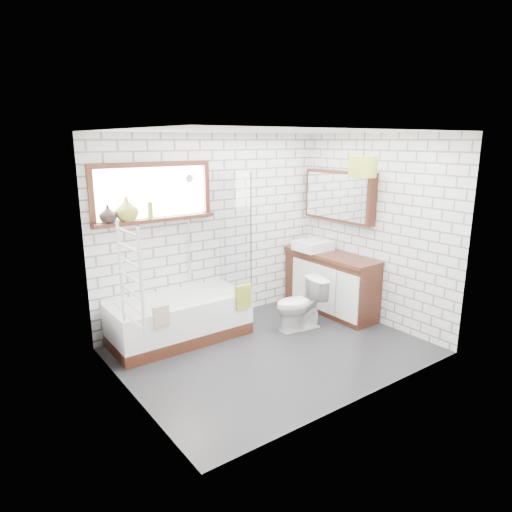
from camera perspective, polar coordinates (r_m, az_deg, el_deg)
floor at (r=5.50m, az=2.18°, el=-11.78°), size 3.40×2.60×0.01m
ceiling at (r=4.94m, az=2.46°, el=15.39°), size 3.40×2.60×0.01m
wall_back at (r=6.12m, az=-5.29°, el=3.32°), size 3.40×0.01×2.50m
wall_front at (r=4.16m, az=13.52°, el=-2.30°), size 3.40×0.01×2.50m
wall_left at (r=4.26m, az=-16.01°, el=-2.08°), size 0.01×2.60×2.50m
wall_right at (r=6.25m, az=14.69°, el=3.14°), size 0.01×2.60×2.50m
window at (r=5.62m, az=-12.71°, el=7.72°), size 1.52×0.16×0.68m
towel_radiator at (r=4.29m, az=-15.40°, el=-2.62°), size 0.06×0.52×1.00m
mirror_cabinet at (r=6.52m, az=10.34°, el=7.38°), size 0.16×1.20×0.70m
shower_riser at (r=5.88m, az=-8.44°, el=3.75°), size 0.02×0.02×1.30m
bathtub at (r=5.74m, az=-9.48°, el=-7.75°), size 1.68×0.74×0.54m
shower_screen at (r=5.85m, az=-2.68°, el=3.29°), size 0.02×0.72×1.50m
towel_green at (r=5.68m, az=-1.61°, el=-5.09°), size 0.22×0.06×0.30m
towel_beige at (r=5.18m, az=-11.77°, el=-7.37°), size 0.19×0.05×0.24m
vanity at (r=6.62m, az=9.26°, el=-3.31°), size 0.48×1.49×0.86m
basin at (r=6.67m, az=7.15°, el=1.33°), size 0.48×0.42×0.14m
tap at (r=6.77m, az=8.15°, el=2.00°), size 0.04×0.04×0.16m
toilet at (r=5.98m, az=5.50°, el=-6.03°), size 0.48×0.71×0.68m
vase_olive at (r=5.48m, az=-15.84°, el=5.47°), size 0.28×0.28×0.28m
vase_dark at (r=5.42m, az=-18.00°, el=4.82°), size 0.21×0.21×0.21m
bottle at (r=5.59m, az=-13.08°, el=5.39°), size 0.07×0.07×0.20m
pendant at (r=5.73m, az=13.20°, el=10.83°), size 0.34×0.34×0.25m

